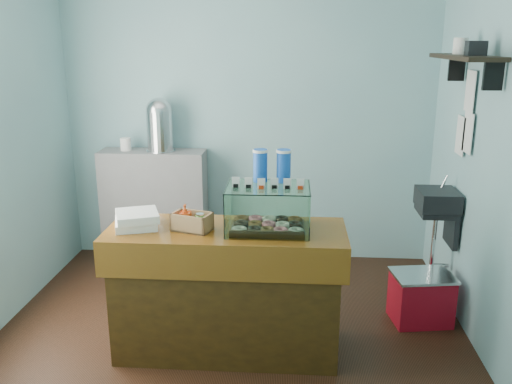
# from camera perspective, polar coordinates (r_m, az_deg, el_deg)

# --- Properties ---
(ground) EXTENTS (3.50, 3.50, 0.00)m
(ground) POSITION_cam_1_polar(r_m,az_deg,el_deg) (4.23, -2.54, -14.30)
(ground) COLOR black
(ground) RESTS_ON ground
(room_shell) EXTENTS (3.54, 3.04, 2.82)m
(room_shell) POSITION_cam_1_polar(r_m,az_deg,el_deg) (3.69, -2.45, 9.33)
(room_shell) COLOR #7EACB8
(room_shell) RESTS_ON ground
(counter) EXTENTS (1.60, 0.60, 0.90)m
(counter) POSITION_cam_1_polar(r_m,az_deg,el_deg) (3.79, -3.07, -10.23)
(counter) COLOR #452B0D
(counter) RESTS_ON ground
(back_shelf) EXTENTS (1.00, 0.32, 1.10)m
(back_shelf) POSITION_cam_1_polar(r_m,az_deg,el_deg) (5.37, -10.59, -1.48)
(back_shelf) COLOR gray
(back_shelf) RESTS_ON ground
(display_case) EXTENTS (0.55, 0.41, 0.52)m
(display_case) POSITION_cam_1_polar(r_m,az_deg,el_deg) (3.58, 1.37, -1.35)
(display_case) COLOR #341F0F
(display_case) RESTS_ON counter
(condiment_crate) EXTENTS (0.28, 0.22, 0.17)m
(condiment_crate) POSITION_cam_1_polar(r_m,az_deg,el_deg) (3.60, -6.83, -3.08)
(condiment_crate) COLOR tan
(condiment_crate) RESTS_ON counter
(pastry_boxes) EXTENTS (0.36, 0.35, 0.11)m
(pastry_boxes) POSITION_cam_1_polar(r_m,az_deg,el_deg) (3.72, -12.47, -2.85)
(pastry_boxes) COLOR white
(pastry_boxes) RESTS_ON counter
(coffee_urn) EXTENTS (0.27, 0.27, 0.50)m
(coffee_urn) POSITION_cam_1_polar(r_m,az_deg,el_deg) (5.15, -10.11, 7.12)
(coffee_urn) COLOR silver
(coffee_urn) RESTS_ON back_shelf
(red_cooler) EXTENTS (0.50, 0.41, 0.39)m
(red_cooler) POSITION_cam_1_polar(r_m,az_deg,el_deg) (4.44, 16.98, -10.58)
(red_cooler) COLOR #AE0D1F
(red_cooler) RESTS_ON ground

